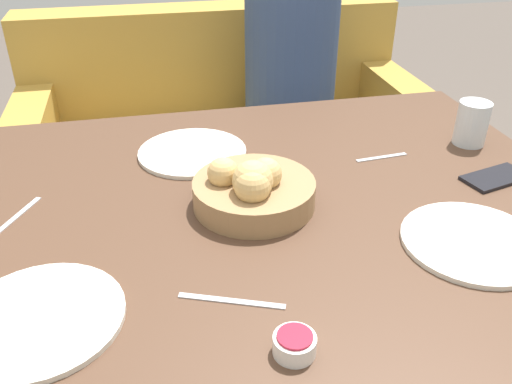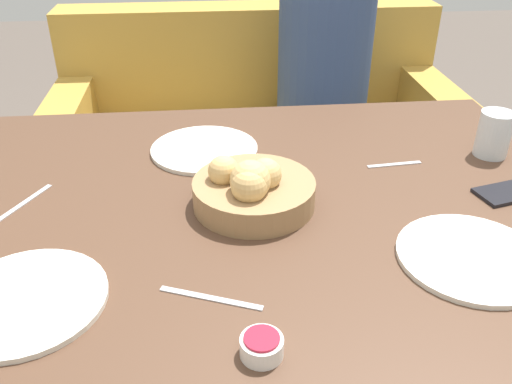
{
  "view_description": "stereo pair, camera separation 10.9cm",
  "coord_description": "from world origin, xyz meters",
  "px_view_note": "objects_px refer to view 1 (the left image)",
  "views": [
    {
      "loc": [
        -0.2,
        -0.91,
        1.34
      ],
      "look_at": [
        0.0,
        0.01,
        0.78
      ],
      "focal_mm": 38.0,
      "sensor_mm": 36.0,
      "label": 1
    },
    {
      "loc": [
        -0.09,
        -0.93,
        1.34
      ],
      "look_at": [
        0.0,
        0.01,
        0.78
      ],
      "focal_mm": 38.0,
      "sensor_mm": 36.0,
      "label": 2
    }
  ],
  "objects_px": {
    "plate_near_left": "(39,318)",
    "fork_silver": "(12,220)",
    "plate_near_right": "(473,242)",
    "jam_bowl_berry": "(295,344)",
    "cell_phone": "(496,177)",
    "couch": "(222,148)",
    "bread_basket": "(254,189)",
    "plate_far_center": "(192,152)",
    "seated_person": "(289,111)",
    "water_tumbler": "(472,123)",
    "spoon_coffee": "(382,157)",
    "knife_silver": "(231,301)"
  },
  "relations": [
    {
      "from": "seated_person",
      "to": "cell_phone",
      "type": "bearing_deg",
      "value": -79.92
    },
    {
      "from": "plate_near_left",
      "to": "spoon_coffee",
      "type": "height_order",
      "value": "plate_near_left"
    },
    {
      "from": "cell_phone",
      "to": "plate_near_left",
      "type": "bearing_deg",
      "value": -165.18
    },
    {
      "from": "fork_silver",
      "to": "cell_phone",
      "type": "height_order",
      "value": "cell_phone"
    },
    {
      "from": "spoon_coffee",
      "to": "cell_phone",
      "type": "bearing_deg",
      "value": -36.2
    },
    {
      "from": "plate_far_center",
      "to": "cell_phone",
      "type": "height_order",
      "value": "plate_far_center"
    },
    {
      "from": "couch",
      "to": "water_tumbler",
      "type": "distance_m",
      "value": 1.23
    },
    {
      "from": "couch",
      "to": "jam_bowl_berry",
      "type": "xyz_separation_m",
      "value": [
        -0.13,
        -1.58,
        0.46
      ]
    },
    {
      "from": "bread_basket",
      "to": "plate_near_left",
      "type": "relative_size",
      "value": 0.96
    },
    {
      "from": "couch",
      "to": "plate_far_center",
      "type": "xyz_separation_m",
      "value": [
        -0.2,
        -0.92,
        0.45
      ]
    },
    {
      "from": "plate_near_left",
      "to": "fork_silver",
      "type": "relative_size",
      "value": 1.63
    },
    {
      "from": "plate_near_right",
      "to": "plate_far_center",
      "type": "bearing_deg",
      "value": 134.17
    },
    {
      "from": "plate_near_left",
      "to": "plate_near_right",
      "type": "relative_size",
      "value": 0.99
    },
    {
      "from": "plate_near_right",
      "to": "jam_bowl_berry",
      "type": "relative_size",
      "value": 4.19
    },
    {
      "from": "plate_far_center",
      "to": "fork_silver",
      "type": "relative_size",
      "value": 1.64
    },
    {
      "from": "couch",
      "to": "jam_bowl_berry",
      "type": "relative_size",
      "value": 25.51
    },
    {
      "from": "plate_near_right",
      "to": "plate_far_center",
      "type": "xyz_separation_m",
      "value": [
        -0.46,
        0.47,
        0.0
      ]
    },
    {
      "from": "couch",
      "to": "cell_phone",
      "type": "bearing_deg",
      "value": -69.77
    },
    {
      "from": "seated_person",
      "to": "spoon_coffee",
      "type": "xyz_separation_m",
      "value": [
        -0.02,
        -0.89,
        0.24
      ]
    },
    {
      "from": "couch",
      "to": "seated_person",
      "type": "bearing_deg",
      "value": -31.25
    },
    {
      "from": "jam_bowl_berry",
      "to": "fork_silver",
      "type": "bearing_deg",
      "value": 135.38
    },
    {
      "from": "seated_person",
      "to": "fork_silver",
      "type": "distance_m",
      "value": 1.31
    },
    {
      "from": "fork_silver",
      "to": "bread_basket",
      "type": "bearing_deg",
      "value": -6.18
    },
    {
      "from": "knife_silver",
      "to": "plate_near_right",
      "type": "bearing_deg",
      "value": 7.2
    },
    {
      "from": "bread_basket",
      "to": "knife_silver",
      "type": "xyz_separation_m",
      "value": [
        -0.09,
        -0.27,
        -0.04
      ]
    },
    {
      "from": "plate_near_left",
      "to": "jam_bowl_berry",
      "type": "height_order",
      "value": "jam_bowl_berry"
    },
    {
      "from": "plate_far_center",
      "to": "bread_basket",
      "type": "bearing_deg",
      "value": -70.06
    },
    {
      "from": "spoon_coffee",
      "to": "bread_basket",
      "type": "bearing_deg",
      "value": -156.45
    },
    {
      "from": "plate_far_center",
      "to": "jam_bowl_berry",
      "type": "bearing_deg",
      "value": -83.87
    },
    {
      "from": "jam_bowl_berry",
      "to": "cell_phone",
      "type": "height_order",
      "value": "jam_bowl_berry"
    },
    {
      "from": "seated_person",
      "to": "jam_bowl_berry",
      "type": "height_order",
      "value": "seated_person"
    },
    {
      "from": "fork_silver",
      "to": "cell_phone",
      "type": "distance_m",
      "value": 1.02
    },
    {
      "from": "bread_basket",
      "to": "plate_near_right",
      "type": "xyz_separation_m",
      "value": [
        0.37,
        -0.21,
        -0.04
      ]
    },
    {
      "from": "couch",
      "to": "plate_near_right",
      "type": "relative_size",
      "value": 6.09
    },
    {
      "from": "plate_near_right",
      "to": "jam_bowl_berry",
      "type": "bearing_deg",
      "value": -155.17
    },
    {
      "from": "fork_silver",
      "to": "jam_bowl_berry",
      "type": "bearing_deg",
      "value": -44.62
    },
    {
      "from": "knife_silver",
      "to": "cell_phone",
      "type": "xyz_separation_m",
      "value": [
        0.64,
        0.27,
        0.0
      ]
    },
    {
      "from": "jam_bowl_berry",
      "to": "water_tumbler",
      "type": "bearing_deg",
      "value": 42.9
    },
    {
      "from": "plate_near_left",
      "to": "cell_phone",
      "type": "xyz_separation_m",
      "value": [
        0.93,
        0.25,
        -0.0
      ]
    },
    {
      "from": "knife_silver",
      "to": "fork_silver",
      "type": "bearing_deg",
      "value": 139.9
    },
    {
      "from": "jam_bowl_berry",
      "to": "knife_silver",
      "type": "relative_size",
      "value": 0.38
    },
    {
      "from": "plate_near_right",
      "to": "spoon_coffee",
      "type": "relative_size",
      "value": 2.0
    },
    {
      "from": "jam_bowl_berry",
      "to": "fork_silver",
      "type": "height_order",
      "value": "jam_bowl_berry"
    },
    {
      "from": "bread_basket",
      "to": "spoon_coffee",
      "type": "height_order",
      "value": "bread_basket"
    },
    {
      "from": "seated_person",
      "to": "plate_far_center",
      "type": "height_order",
      "value": "seated_person"
    },
    {
      "from": "water_tumbler",
      "to": "fork_silver",
      "type": "bearing_deg",
      "value": -173.15
    },
    {
      "from": "spoon_coffee",
      "to": "jam_bowl_berry",
      "type": "bearing_deg",
      "value": -124.29
    },
    {
      "from": "bread_basket",
      "to": "plate_far_center",
      "type": "height_order",
      "value": "bread_basket"
    },
    {
      "from": "couch",
      "to": "plate_near_right",
      "type": "xyz_separation_m",
      "value": [
        0.26,
        -1.4,
        0.45
      ]
    },
    {
      "from": "water_tumbler",
      "to": "jam_bowl_berry",
      "type": "distance_m",
      "value": 0.84
    }
  ]
}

